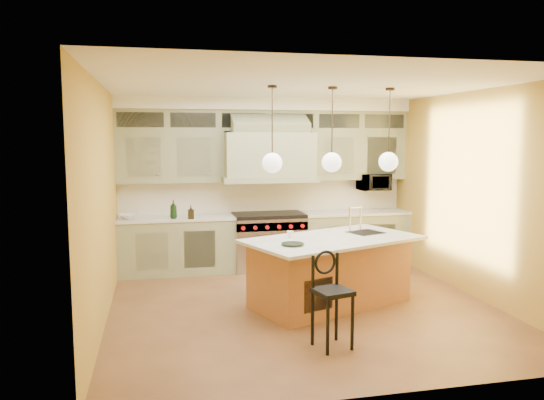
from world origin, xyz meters
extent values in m
plane|color=brown|center=(0.00, 0.00, 0.00)|extent=(5.00, 5.00, 0.00)
plane|color=white|center=(0.00, 0.00, 2.90)|extent=(5.00, 5.00, 0.00)
plane|color=#B18A30|center=(0.00, 2.50, 1.45)|extent=(5.00, 0.00, 5.00)
plane|color=#B18A30|center=(0.00, -2.50, 1.45)|extent=(5.00, 0.00, 5.00)
plane|color=#B18A30|center=(-2.50, 0.00, 1.45)|extent=(0.00, 5.00, 5.00)
plane|color=#B18A30|center=(2.50, 0.00, 1.45)|extent=(0.00, 5.00, 5.00)
cube|color=gray|center=(-1.55, 2.17, 0.45)|extent=(1.90, 0.65, 0.90)
cube|color=gray|center=(1.55, 2.17, 0.45)|extent=(1.90, 0.65, 0.90)
cube|color=white|center=(-1.55, 2.17, 0.92)|extent=(1.90, 0.68, 0.04)
cube|color=white|center=(1.55, 2.17, 0.92)|extent=(1.90, 0.68, 0.04)
cube|color=beige|center=(0.00, 2.48, 1.22)|extent=(5.00, 0.04, 0.56)
cube|color=gray|center=(-1.62, 2.33, 1.93)|extent=(1.75, 0.35, 0.85)
cube|color=gray|center=(1.62, 2.33, 1.93)|extent=(1.75, 0.35, 0.85)
cube|color=gray|center=(0.00, 2.15, 1.95)|extent=(1.50, 0.70, 0.75)
cube|color=gray|center=(0.00, 2.15, 1.55)|extent=(1.60, 0.76, 0.10)
cube|color=#333833|center=(0.00, 2.33, 2.53)|extent=(5.00, 0.35, 0.35)
cube|color=white|center=(0.00, 2.31, 2.80)|extent=(5.00, 0.47, 0.20)
cube|color=silver|center=(0.00, 2.15, 0.45)|extent=(1.20, 0.70, 0.90)
cube|color=black|center=(0.00, 2.15, 0.93)|extent=(1.20, 0.70, 0.06)
cube|color=silver|center=(0.00, 1.83, 0.78)|extent=(1.20, 0.06, 0.14)
cube|color=#A16239|center=(0.40, 0.03, 0.44)|extent=(2.27, 1.65, 0.88)
cube|color=white|center=(0.42, -0.02, 0.90)|extent=(2.59, 1.98, 0.04)
cube|color=black|center=(0.99, 0.26, 0.90)|extent=(0.55, 0.52, 0.05)
cylinder|color=black|center=(-0.16, -1.58, 0.30)|extent=(0.04, 0.04, 0.60)
cylinder|color=black|center=(0.13, -1.50, 0.30)|extent=(0.04, 0.04, 0.60)
cylinder|color=black|center=(-0.24, -1.28, 0.30)|extent=(0.04, 0.04, 0.60)
cylinder|color=black|center=(0.06, -1.20, 0.30)|extent=(0.04, 0.04, 0.60)
cube|color=black|center=(-0.05, -1.39, 0.62)|extent=(0.44, 0.44, 0.05)
torus|color=black|center=(-0.09, -1.24, 0.90)|extent=(0.26, 0.09, 0.26)
imported|color=black|center=(1.95, 2.25, 1.45)|extent=(0.54, 0.37, 0.30)
imported|color=black|center=(-1.60, 2.02, 1.09)|extent=(0.12, 0.12, 0.30)
imported|color=black|center=(-1.33, 1.92, 1.05)|extent=(0.10, 0.10, 0.22)
imported|color=silver|center=(-2.30, 2.15, 0.98)|extent=(0.34, 0.34, 0.08)
imported|color=white|center=(-0.13, 0.15, 0.96)|extent=(0.10, 0.10, 0.08)
cylinder|color=#2D2319|center=(-0.40, 0.03, 2.88)|extent=(0.12, 0.12, 0.03)
cylinder|color=#2D2319|center=(-0.40, 0.03, 2.44)|extent=(0.02, 0.02, 0.93)
sphere|color=white|center=(-0.40, 0.03, 1.92)|extent=(0.26, 0.26, 0.26)
cylinder|color=#2D2319|center=(0.40, 0.03, 2.88)|extent=(0.12, 0.12, 0.03)
cylinder|color=#2D2319|center=(0.40, 0.03, 2.44)|extent=(0.02, 0.02, 0.93)
sphere|color=white|center=(0.40, 0.03, 1.92)|extent=(0.26, 0.26, 0.26)
cylinder|color=#2D2319|center=(1.20, 0.03, 2.88)|extent=(0.12, 0.12, 0.03)
cylinder|color=#2D2319|center=(1.20, 0.03, 2.44)|extent=(0.02, 0.02, 0.93)
sphere|color=white|center=(1.20, 0.03, 1.92)|extent=(0.26, 0.26, 0.26)
camera|label=1|loc=(-1.85, -6.60, 2.25)|focal=35.00mm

